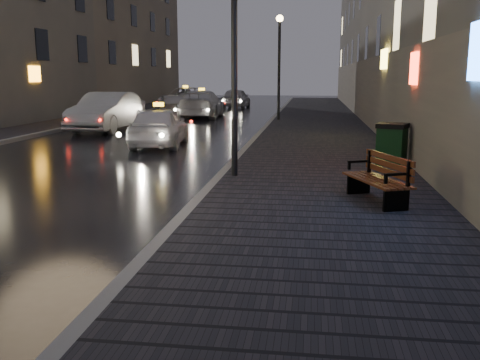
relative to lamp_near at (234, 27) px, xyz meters
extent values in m
plane|color=black|center=(-1.85, -6.00, -3.49)|extent=(120.00, 120.00, 0.00)
cube|color=black|center=(2.05, 15.00, -3.41)|extent=(4.60, 58.00, 0.15)
cube|color=slate|center=(-0.35, 15.00, -3.41)|extent=(0.20, 58.00, 0.15)
cube|color=black|center=(-10.55, 15.00, -3.41)|extent=(2.40, 58.00, 0.15)
cube|color=slate|center=(-9.25, 15.00, -3.41)|extent=(0.20, 58.00, 0.15)
cube|color=#6B6051|center=(-15.35, 33.00, 2.01)|extent=(6.00, 22.00, 11.00)
cylinder|color=black|center=(0.00, 0.00, -0.84)|extent=(0.14, 0.14, 5.00)
cylinder|color=black|center=(0.00, 16.00, -0.84)|extent=(0.14, 0.14, 5.00)
sphere|color=#FFD88C|center=(0.00, 16.00, 1.76)|extent=(0.36, 0.36, 0.36)
cube|color=black|center=(3.21, -2.91, -3.15)|extent=(0.46, 0.23, 0.38)
cube|color=black|center=(3.41, -2.84, -2.82)|extent=(0.07, 0.07, 0.66)
cube|color=black|center=(3.17, -2.93, -2.70)|extent=(0.39, 0.19, 0.05)
cube|color=black|center=(2.69, -1.60, -3.15)|extent=(0.46, 0.23, 0.38)
cube|color=black|center=(2.88, -1.52, -2.82)|extent=(0.07, 0.07, 0.66)
cube|color=black|center=(2.65, -1.62, -2.70)|extent=(0.39, 0.19, 0.05)
cube|color=#4C2610|center=(2.95, -2.26, -2.93)|extent=(1.17, 1.79, 0.04)
cube|color=#4C2610|center=(3.16, -2.17, -2.66)|extent=(0.66, 1.59, 0.38)
cube|color=black|center=(3.81, 2.01, -2.86)|extent=(0.85, 0.85, 0.96)
cube|color=black|center=(3.81, 2.01, -2.32)|extent=(0.92, 0.92, 0.12)
imported|color=white|center=(-3.50, 5.89, -2.80)|extent=(2.03, 4.19, 1.38)
imported|color=#A2A3AA|center=(-7.25, 10.71, -2.64)|extent=(1.92, 5.19, 1.70)
imported|color=#BAB9C0|center=(-4.64, 18.73, -2.70)|extent=(2.38, 5.48, 1.57)
imported|color=#B9B8BF|center=(-7.05, 24.80, -2.69)|extent=(3.13, 5.95, 1.60)
imported|color=#A7A6AF|center=(-3.95, 28.01, -2.76)|extent=(1.87, 4.34, 1.46)
camera|label=1|loc=(1.76, -12.08, -1.05)|focal=40.00mm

